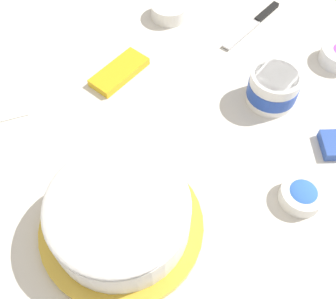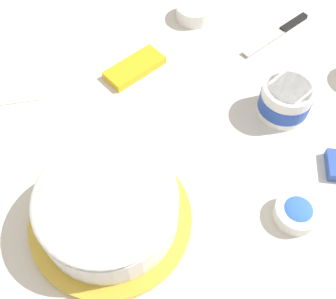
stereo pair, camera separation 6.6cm
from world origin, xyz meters
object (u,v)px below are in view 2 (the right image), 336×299
at_px(frosted_cake, 108,208).
at_px(frosting_tub, 285,100).
at_px(candy_box_lower, 135,68).
at_px(paper_napkin, 9,80).
at_px(spreading_knife, 281,31).
at_px(sprinkle_bowl_blue, 297,212).
at_px(sprinkle_bowl_green, 194,11).

relative_size(frosted_cake, frosting_tub, 2.70).
height_order(frosted_cake, frosting_tub, frosted_cake).
xyz_separation_m(candy_box_lower, paper_napkin, (0.29, -0.07, -0.01)).
bearing_deg(spreading_knife, sprinkle_bowl_blue, 63.47).
distance_m(frosted_cake, sprinkle_bowl_blue, 0.35).
xyz_separation_m(frosting_tub, spreading_knife, (-0.13, -0.24, -0.04)).
height_order(spreading_knife, sprinkle_bowl_blue, sprinkle_bowl_blue).
relative_size(spreading_knife, sprinkle_bowl_green, 2.32).
xyz_separation_m(frosting_tub, paper_napkin, (0.56, -0.31, -0.04)).
relative_size(sprinkle_bowl_green, candy_box_lower, 0.66).
relative_size(sprinkle_bowl_green, paper_napkin, 0.66).
bearing_deg(sprinkle_bowl_blue, paper_napkin, -49.69).
relative_size(frosted_cake, sprinkle_bowl_blue, 3.61).
relative_size(frosted_cake, candy_box_lower, 2.05).
bearing_deg(frosted_cake, spreading_knife, -147.66).
height_order(frosted_cake, spreading_knife, frosted_cake).
bearing_deg(paper_napkin, sprinkle_bowl_green, -172.86).
bearing_deg(candy_box_lower, frosting_tub, 117.16).
bearing_deg(frosted_cake, frosting_tub, -164.32).
xyz_separation_m(frosted_cake, sprinkle_bowl_blue, (-0.33, 0.11, -0.03)).
bearing_deg(frosted_cake, paper_napkin, -73.00).
bearing_deg(sprinkle_bowl_blue, frosted_cake, -19.02).
bearing_deg(candy_box_lower, spreading_knife, 158.31).
bearing_deg(frosting_tub, spreading_knife, -119.30).
distance_m(frosting_tub, paper_napkin, 0.64).
xyz_separation_m(frosting_tub, sprinkle_bowl_blue, (0.10, 0.24, -0.02)).
bearing_deg(frosting_tub, sprinkle_bowl_blue, 66.41).
height_order(sprinkle_bowl_green, sprinkle_bowl_blue, sprinkle_bowl_green).
bearing_deg(frosting_tub, sprinkle_bowl_green, -80.98).
bearing_deg(sprinkle_bowl_blue, frosting_tub, -113.59).
distance_m(sprinkle_bowl_green, candy_box_lower, 0.25).
bearing_deg(spreading_knife, frosted_cake, 32.34).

